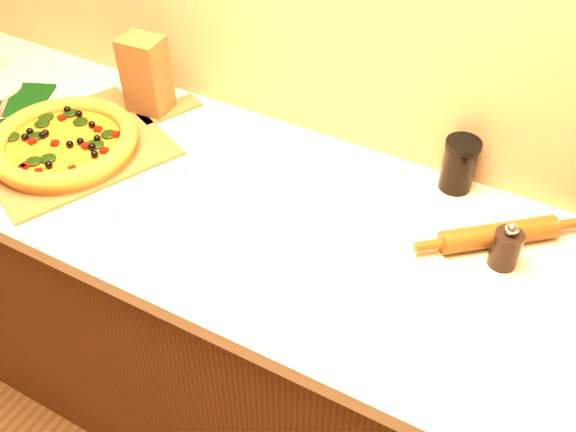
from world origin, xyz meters
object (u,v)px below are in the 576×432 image
at_px(pizza, 64,143).
at_px(dark_jar, 459,165).
at_px(pepper_grinder, 506,248).
at_px(rolling_pin, 499,234).
at_px(pizza_peel, 79,145).

height_order(pizza, dark_jar, dark_jar).
bearing_deg(pizza, dark_jar, 21.00).
bearing_deg(dark_jar, pepper_grinder, -49.67).
distance_m(pizza, dark_jar, 0.95).
xyz_separation_m(pepper_grinder, rolling_pin, (-0.02, 0.05, -0.02)).
distance_m(pizza, rolling_pin, 1.05).
distance_m(pizza_peel, pepper_grinder, 1.05).
xyz_separation_m(pizza_peel, pizza, (-0.01, -0.04, 0.03)).
xyz_separation_m(pizza, pepper_grinder, (1.05, 0.15, 0.01)).
relative_size(pizza_peel, pepper_grinder, 5.58).
distance_m(pepper_grinder, rolling_pin, 0.06).
relative_size(pepper_grinder, rolling_pin, 0.38).
bearing_deg(pepper_grinder, dark_jar, 130.33).
xyz_separation_m(rolling_pin, dark_jar, (-0.14, 0.14, 0.04)).
height_order(pizza_peel, dark_jar, dark_jar).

